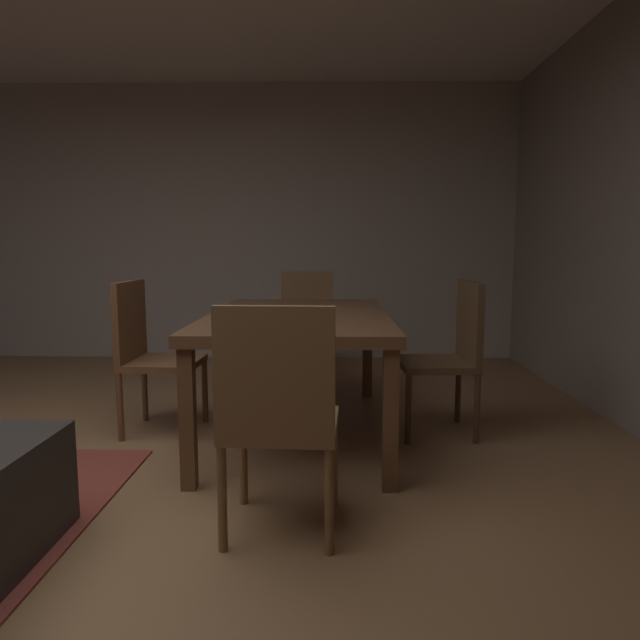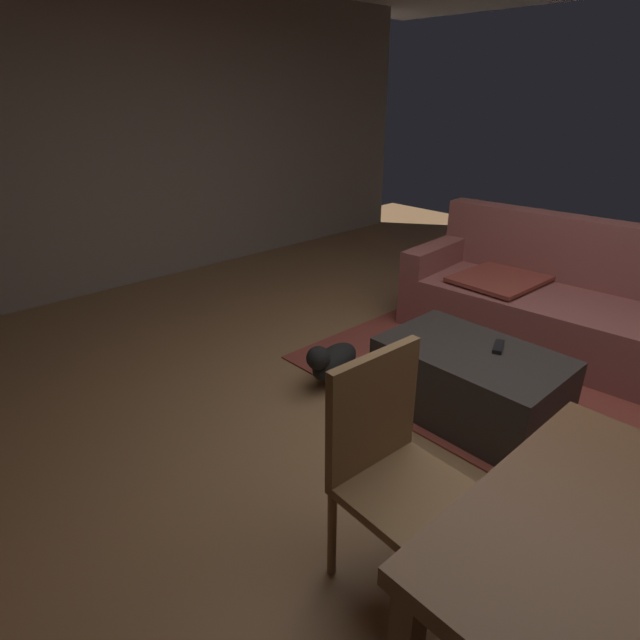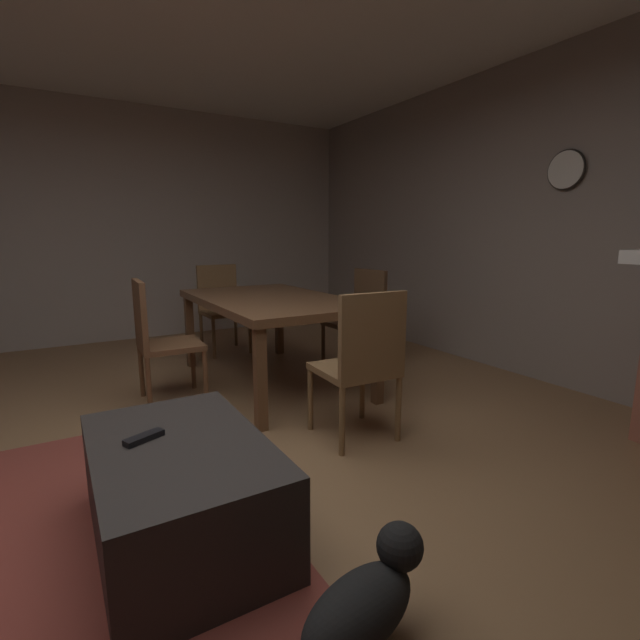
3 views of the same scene
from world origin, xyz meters
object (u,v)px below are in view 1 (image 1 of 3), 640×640
Objects in this scene: dining_chair_east at (307,321)px; dining_chair_south at (451,349)px; dining_chair_west at (279,409)px; dining_chair_north at (148,348)px; dining_table at (299,324)px.

dining_chair_south is (-1.30, -0.93, 0.00)m from dining_chair_east.
dining_chair_south and dining_chair_west have the same top height.
dining_chair_south is at bearing -89.96° from dining_chair_north.
dining_chair_east is 1.59m from dining_chair_north.
dining_chair_east and dining_chair_south have the same top height.
dining_chair_west is 1.00× the size of dining_chair_north.
dining_chair_west is at bearing 179.98° from dining_chair_east.
dining_chair_north is (1.31, 0.92, 0.00)m from dining_chair_west.
dining_table is 1.31m from dining_chair_west.
dining_chair_south is 1.00× the size of dining_chair_west.
dining_chair_east is 1.00× the size of dining_chair_south.
dining_chair_east and dining_chair_west have the same top height.
dining_chair_east is (1.30, 0.00, -0.15)m from dining_table.
dining_chair_north is (-1.30, 0.92, 0.00)m from dining_chair_east.
dining_chair_north is (0.00, 0.92, -0.15)m from dining_table.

